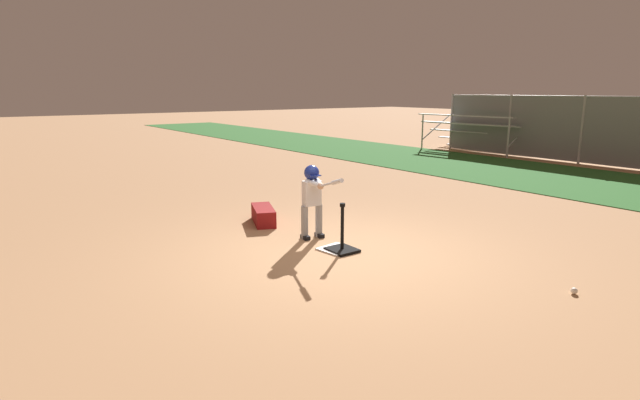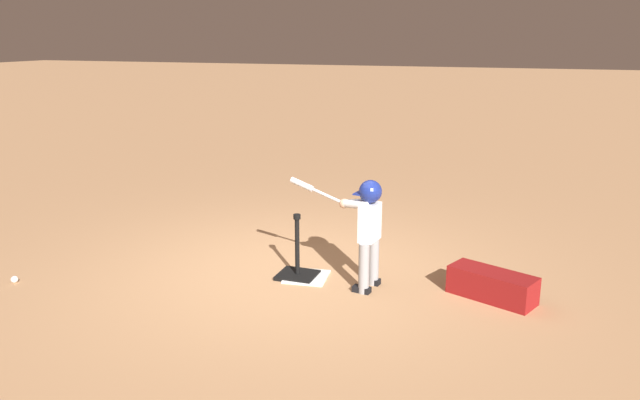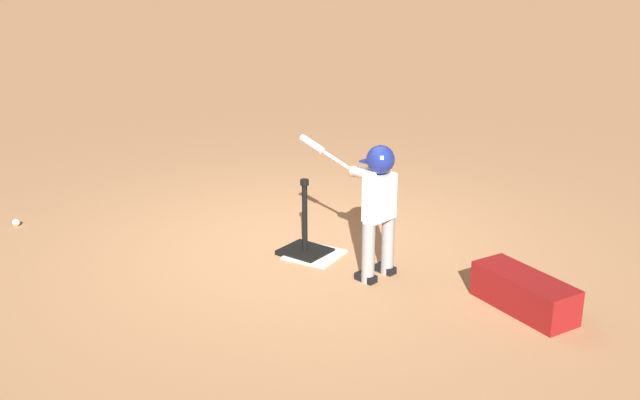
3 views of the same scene
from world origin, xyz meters
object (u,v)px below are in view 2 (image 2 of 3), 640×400
Objects in this scene: batting_tee at (297,268)px; equipment_bag at (492,285)px; batter_child at (366,220)px; baseball at (15,279)px.

batting_tee reaches higher than equipment_bag.
batter_child is 15.35× the size of baseball.
batter_child is at bearing 177.33° from batting_tee.
batting_tee is 0.83× the size of equipment_bag.
batter_child reaches higher than equipment_bag.
batter_child is (-0.76, 0.04, 0.62)m from batting_tee.
baseball is at bearing 37.25° from equipment_bag.
batting_tee is 0.98m from batter_child.
baseball is (2.73, 1.14, -0.07)m from batting_tee.
batting_tee is at bearing -2.67° from batter_child.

